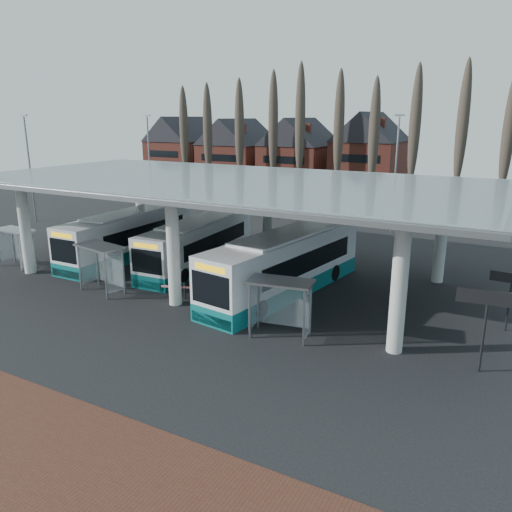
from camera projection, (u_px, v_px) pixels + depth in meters
The scene contains 16 objects.
ground at pixel (146, 319), 25.44m from camera, with size 140.00×140.00×0.00m, color black.
station_canopy at pixel (227, 189), 30.67m from camera, with size 32.00×16.00×6.34m.
poplar_row at pixel (356, 129), 50.96m from camera, with size 45.10×1.10×14.50m.
townhouse_row at pixel (268, 147), 68.29m from camera, with size 36.80×10.30×12.25m.
lamp_post_a at pixel (150, 164), 50.90m from camera, with size 0.80×0.16×10.17m.
lamp_post_b at pixel (395, 172), 43.20m from camera, with size 0.80×0.16×10.17m.
lamp_post_d at pixel (30, 167), 47.83m from camera, with size 0.80×0.16×10.17m.
bus_0 at pixel (130, 236), 36.51m from camera, with size 2.73×12.10×3.35m.
bus_1 at pixel (199, 244), 34.37m from camera, with size 3.20×11.67×3.21m.
bus_2 at pixel (285, 265), 28.97m from camera, with size 4.59×13.10×3.57m.
shelter_0 at pixel (17, 239), 33.99m from camera, with size 2.93×1.59×2.64m.
shelter_1 at pixel (102, 258), 29.05m from camera, with size 3.26×2.04×2.82m.
shelter_2 at pixel (281, 295), 23.04m from camera, with size 3.19×1.95×2.78m.
info_sign_0 at pixel (488, 304), 19.46m from camera, with size 2.34×0.36×3.48m.
info_sign_1 at pixel (512, 283), 23.47m from camera, with size 1.96×0.21×2.91m.
barrier at pixel (181, 288), 27.72m from camera, with size 1.95×0.89×1.02m.
Camera 1 is at (16.27, -18.03, 9.97)m, focal length 35.00 mm.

